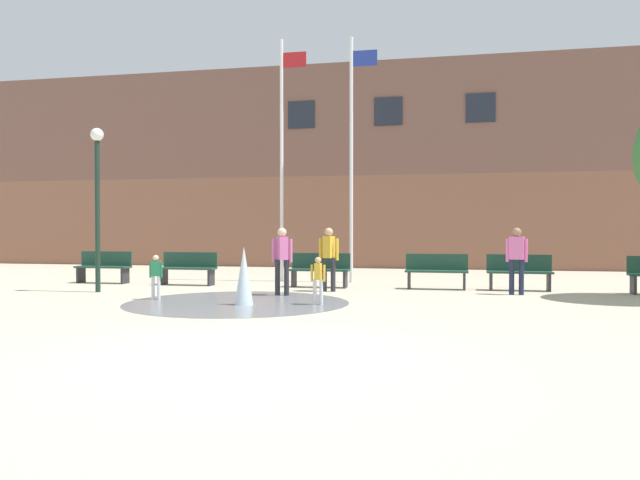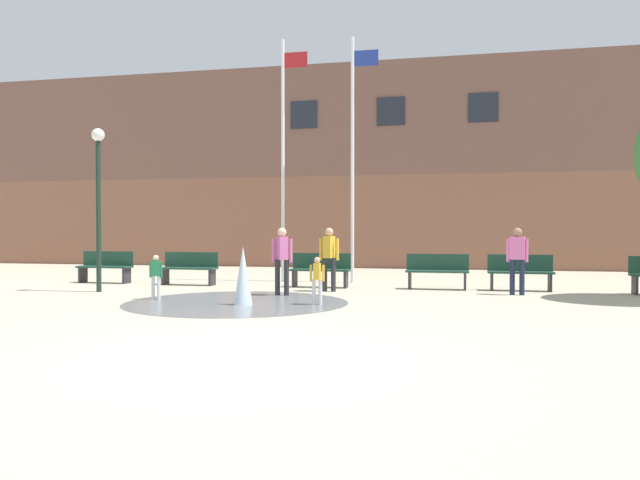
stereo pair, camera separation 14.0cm
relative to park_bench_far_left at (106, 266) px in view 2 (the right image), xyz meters
name	(u,v)px [view 2 (the right image)]	position (x,y,z in m)	size (l,w,h in m)	color
ground_plane	(241,357)	(7.36, -9.04, -0.48)	(100.00, 100.00, 0.00)	#BCB299
library_building	(398,171)	(7.36, 11.24, 3.61)	(36.00, 6.05, 8.19)	brown
splash_fountain	(240,289)	(5.51, -3.93, -0.17)	(4.74, 4.74, 1.21)	gray
park_bench_far_left	(106,266)	(0.00, 0.00, 0.00)	(1.60, 0.44, 0.91)	#28282D
park_bench_left_of_flagpoles	(189,268)	(2.64, -0.08, 0.00)	(1.60, 0.44, 0.91)	#28282D
park_bench_under_left_flagpole	(321,269)	(6.36, 0.03, 0.00)	(1.60, 0.44, 0.91)	#28282D
park_bench_center	(437,271)	(9.43, 0.14, 0.00)	(1.60, 0.44, 0.91)	#28282D
park_bench_near_trashcan	(520,272)	(11.49, 0.21, 0.00)	(1.60, 0.44, 0.91)	#28282D
adult_in_red	(329,254)	(6.81, -1.04, 0.45)	(0.50, 0.37, 1.59)	#28282D
teen_by_trashcan	(517,256)	(11.32, -0.89, 0.45)	(0.50, 0.27, 1.59)	#1E233D
adult_watching	(282,256)	(5.92, -2.18, 0.45)	(0.50, 0.39, 1.59)	#28282D
child_running	(317,277)	(7.12, -3.76, 0.10)	(0.31, 0.22, 0.99)	silver
child_in_fountain	(156,273)	(3.42, -3.57, 0.10)	(0.31, 0.19, 0.99)	silver
flagpole_left	(284,153)	(4.89, 1.66, 3.35)	(0.80, 0.10, 7.18)	silver
flagpole_right	(354,152)	(6.98, 1.66, 3.31)	(0.80, 0.10, 7.11)	silver
lamp_post_left_lane	(98,186)	(1.26, -2.36, 2.15)	(0.32, 0.32, 4.05)	#192D23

